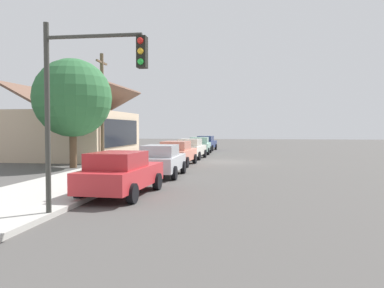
{
  "coord_description": "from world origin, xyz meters",
  "views": [
    {
      "loc": [
        -27.61,
        -1.68,
        2.42
      ],
      "look_at": [
        0.28,
        2.37,
        1.27
      ],
      "focal_mm": 36.18,
      "sensor_mm": 36.0,
      "label": 1
    }
  ],
  "objects_px": {
    "car_seafoam": "(200,145)",
    "car_navy": "(206,143)",
    "car_silver": "(162,160)",
    "shade_tree": "(72,98)",
    "car_ivory": "(191,149)",
    "utility_pole_wooden": "(102,106)",
    "car_cherry": "(121,173)",
    "fire_hydrant_red": "(164,155)",
    "car_coral": "(177,153)",
    "traffic_light_main": "(85,87)"
  },
  "relations": [
    {
      "from": "car_navy",
      "to": "car_seafoam",
      "type": "bearing_deg",
      "value": -176.44
    },
    {
      "from": "car_coral",
      "to": "fire_hydrant_red",
      "type": "relative_size",
      "value": 6.36
    },
    {
      "from": "car_cherry",
      "to": "car_ivory",
      "type": "distance_m",
      "value": 17.0
    },
    {
      "from": "car_cherry",
      "to": "car_ivory",
      "type": "relative_size",
      "value": 1.04
    },
    {
      "from": "car_ivory",
      "to": "fire_hydrant_red",
      "type": "relative_size",
      "value": 6.34
    },
    {
      "from": "car_cherry",
      "to": "shade_tree",
      "type": "relative_size",
      "value": 0.7
    },
    {
      "from": "car_silver",
      "to": "car_navy",
      "type": "xyz_separation_m",
      "value": [
        23.09,
        0.26,
        0.0
      ]
    },
    {
      "from": "car_cherry",
      "to": "car_seafoam",
      "type": "xyz_separation_m",
      "value": [
        22.87,
        0.01,
        0.0
      ]
    },
    {
      "from": "car_seafoam",
      "to": "car_ivory",
      "type": "bearing_deg",
      "value": 178.56
    },
    {
      "from": "car_ivory",
      "to": "car_navy",
      "type": "distance_m",
      "value": 11.73
    },
    {
      "from": "car_silver",
      "to": "shade_tree",
      "type": "distance_m",
      "value": 7.95
    },
    {
      "from": "car_ivory",
      "to": "car_navy",
      "type": "bearing_deg",
      "value": 3.35
    },
    {
      "from": "car_cherry",
      "to": "car_navy",
      "type": "distance_m",
      "value": 28.73
    },
    {
      "from": "utility_pole_wooden",
      "to": "fire_hydrant_red",
      "type": "bearing_deg",
      "value": -70.41
    },
    {
      "from": "car_coral",
      "to": "shade_tree",
      "type": "xyz_separation_m",
      "value": [
        -2.4,
        6.02,
        3.43
      ]
    },
    {
      "from": "traffic_light_main",
      "to": "utility_pole_wooden",
      "type": "relative_size",
      "value": 0.69
    },
    {
      "from": "car_silver",
      "to": "car_ivory",
      "type": "xyz_separation_m",
      "value": [
        11.35,
        0.2,
        0.0
      ]
    },
    {
      "from": "car_navy",
      "to": "shade_tree",
      "type": "relative_size",
      "value": 0.7
    },
    {
      "from": "utility_pole_wooden",
      "to": "car_coral",
      "type": "bearing_deg",
      "value": -96.57
    },
    {
      "from": "car_seafoam",
      "to": "utility_pole_wooden",
      "type": "distance_m",
      "value": 12.47
    },
    {
      "from": "car_silver",
      "to": "traffic_light_main",
      "type": "xyz_separation_m",
      "value": [
        -9.28,
        -0.06,
        2.68
      ]
    },
    {
      "from": "car_navy",
      "to": "utility_pole_wooden",
      "type": "xyz_separation_m",
      "value": [
        -16.67,
        5.34,
        3.11
      ]
    },
    {
      "from": "fire_hydrant_red",
      "to": "shade_tree",
      "type": "bearing_deg",
      "value": 133.28
    },
    {
      "from": "car_silver",
      "to": "utility_pole_wooden",
      "type": "xyz_separation_m",
      "value": [
        6.41,
        5.6,
        3.12
      ]
    },
    {
      "from": "car_ivory",
      "to": "car_silver",
      "type": "bearing_deg",
      "value": -175.96
    },
    {
      "from": "car_seafoam",
      "to": "traffic_light_main",
      "type": "xyz_separation_m",
      "value": [
        -26.51,
        -0.28,
        2.68
      ]
    },
    {
      "from": "car_silver",
      "to": "car_seafoam",
      "type": "xyz_separation_m",
      "value": [
        17.22,
        0.22,
        0.0
      ]
    },
    {
      "from": "car_seafoam",
      "to": "car_navy",
      "type": "xyz_separation_m",
      "value": [
        5.86,
        0.04,
        -0.0
      ]
    },
    {
      "from": "car_ivory",
      "to": "traffic_light_main",
      "type": "relative_size",
      "value": 0.87
    },
    {
      "from": "car_ivory",
      "to": "car_seafoam",
      "type": "distance_m",
      "value": 5.87
    },
    {
      "from": "car_cherry",
      "to": "car_navy",
      "type": "height_order",
      "value": "same"
    },
    {
      "from": "car_seafoam",
      "to": "fire_hydrant_red",
      "type": "xyz_separation_m",
      "value": [
        -9.39,
        1.38,
        -0.32
      ]
    },
    {
      "from": "car_cherry",
      "to": "car_navy",
      "type": "bearing_deg",
      "value": 2.9
    },
    {
      "from": "car_ivory",
      "to": "car_seafoam",
      "type": "relative_size",
      "value": 0.97
    },
    {
      "from": "car_cherry",
      "to": "traffic_light_main",
      "type": "distance_m",
      "value": 4.52
    },
    {
      "from": "car_seafoam",
      "to": "fire_hydrant_red",
      "type": "height_order",
      "value": "car_seafoam"
    },
    {
      "from": "car_coral",
      "to": "traffic_light_main",
      "type": "relative_size",
      "value": 0.87
    },
    {
      "from": "car_ivory",
      "to": "car_cherry",
      "type": "bearing_deg",
      "value": -176.97
    },
    {
      "from": "fire_hydrant_red",
      "to": "car_cherry",
      "type": "bearing_deg",
      "value": -174.09
    },
    {
      "from": "car_seafoam",
      "to": "car_navy",
      "type": "bearing_deg",
      "value": -1.3
    },
    {
      "from": "utility_pole_wooden",
      "to": "car_seafoam",
      "type": "bearing_deg",
      "value": -26.46
    },
    {
      "from": "car_seafoam",
      "to": "shade_tree",
      "type": "xyz_separation_m",
      "value": [
        -13.82,
        6.09,
        3.43
      ]
    },
    {
      "from": "car_cherry",
      "to": "car_silver",
      "type": "xyz_separation_m",
      "value": [
        5.65,
        -0.2,
        -0.0
      ]
    },
    {
      "from": "car_ivory",
      "to": "traffic_light_main",
      "type": "xyz_separation_m",
      "value": [
        -20.64,
        -0.26,
        2.68
      ]
    },
    {
      "from": "car_cherry",
      "to": "traffic_light_main",
      "type": "bearing_deg",
      "value": -173.06
    },
    {
      "from": "car_silver",
      "to": "fire_hydrant_red",
      "type": "distance_m",
      "value": 8.0
    },
    {
      "from": "car_ivory",
      "to": "utility_pole_wooden",
      "type": "xyz_separation_m",
      "value": [
        -4.94,
        5.4,
        3.11
      ]
    },
    {
      "from": "car_ivory",
      "to": "car_navy",
      "type": "height_order",
      "value": "same"
    },
    {
      "from": "car_ivory",
      "to": "traffic_light_main",
      "type": "distance_m",
      "value": 20.81
    },
    {
      "from": "traffic_light_main",
      "to": "fire_hydrant_red",
      "type": "xyz_separation_m",
      "value": [
        17.12,
        1.66,
        -2.99
      ]
    }
  ]
}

